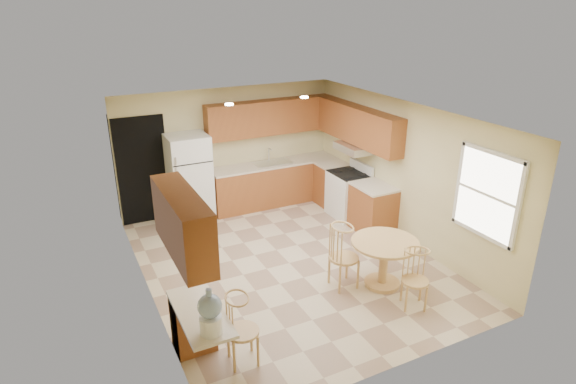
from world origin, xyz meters
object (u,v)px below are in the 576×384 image
chair_desk (245,327)px  water_crock (210,313)px  chair_table_b (420,277)px  chair_table_a (348,253)px  stove (349,194)px  refrigerator (190,179)px  dining_table (384,257)px

chair_desk → water_crock: water_crock is taller
chair_table_b → chair_desk: size_ratio=0.95×
chair_table_b → chair_table_a: bearing=-29.7°
chair_table_a → water_crock: water_crock is taller
chair_table_a → chair_table_b: size_ratio=1.16×
chair_table_b → water_crock: size_ratio=1.61×
chair_table_a → chair_desk: 2.16m
stove → water_crock: (-3.92, -3.30, 0.55)m
refrigerator → dining_table: (1.93, -3.62, -0.38)m
refrigerator → water_crock: refrigerator is taller
chair_table_a → refrigerator: bearing=-156.7°
dining_table → chair_table_b: size_ratio=1.16×
chair_table_b → water_crock: bearing=29.3°
refrigerator → chair_desk: size_ratio=1.90×
water_crock → dining_table: bearing=16.8°
stove → dining_table: bearing=-111.5°
chair_table_b → chair_desk: chair_desk is taller
refrigerator → stove: bearing=-23.0°
refrigerator → chair_table_a: bearing=-68.3°
dining_table → refrigerator: bearing=118.1°
chair_table_a → chair_table_b: chair_table_a is taller
dining_table → chair_table_b: 0.74m
refrigerator → chair_table_a: size_ratio=1.72×
refrigerator → chair_table_b: refrigerator is taller
refrigerator → stove: refrigerator is taller
refrigerator → water_crock: (-1.05, -4.52, 0.15)m
dining_table → chair_desk: size_ratio=1.10×
chair_desk → stove: bearing=138.4°
dining_table → chair_table_a: 0.58m
dining_table → water_crock: water_crock is taller
stove → chair_table_b: stove is taller
chair_table_a → chair_desk: (-1.98, -0.86, -0.06)m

